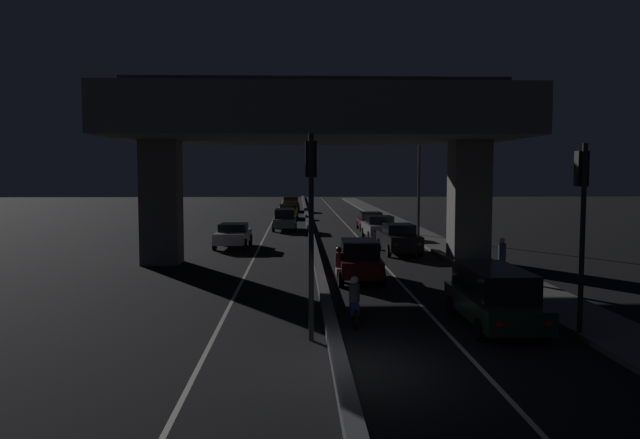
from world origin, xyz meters
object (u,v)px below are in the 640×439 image
at_px(car_dark_red_fifth, 371,221).
at_px(pedestrian_on_sidewalk, 502,258).
at_px(car_dark_red_second, 360,260).
at_px(motorcycle_white_filtering_mid, 339,269).
at_px(car_black_third, 399,238).
at_px(car_white_lead_oncoming, 233,235).
at_px(traffic_light_right_of_median, 582,206).
at_px(car_silver_fourth, 379,227).
at_px(motorcycle_blue_filtering_near, 354,304).
at_px(traffic_light_left_of_median, 311,201).
at_px(street_lamp, 414,168).
at_px(car_dark_red_fourth_oncoming, 291,204).
at_px(car_grey_second_oncoming, 285,219).
at_px(car_dark_green_lead, 494,295).
at_px(car_taxi_yellow_third_oncoming, 288,211).

height_order(car_dark_red_fifth, pedestrian_on_sidewalk, pedestrian_on_sidewalk).
height_order(car_dark_red_second, motorcycle_white_filtering_mid, car_dark_red_second).
xyz_separation_m(car_black_third, car_white_lead_oncoming, (-9.46, 3.02, -0.07)).
relative_size(traffic_light_right_of_median, car_dark_red_fifth, 1.29).
relative_size(car_silver_fourth, car_white_lead_oncoming, 1.02).
relative_size(car_dark_red_second, car_white_lead_oncoming, 0.96).
bearing_deg(motorcycle_blue_filtering_near, car_dark_red_second, -5.08).
bearing_deg(traffic_light_left_of_median, motorcycle_blue_filtering_near, 52.02).
distance_m(traffic_light_right_of_median, street_lamp, 26.23).
xyz_separation_m(traffic_light_left_of_median, motorcycle_blue_filtering_near, (1.32, 1.69, -3.13)).
xyz_separation_m(traffic_light_right_of_median, car_dark_red_fourth_oncoming, (-8.39, 55.85, -2.72)).
xyz_separation_m(car_dark_red_second, car_dark_red_fourth_oncoming, (-3.33, 46.73, -0.01)).
bearing_deg(motorcycle_white_filtering_mid, car_silver_fourth, -11.61).
height_order(street_lamp, motorcycle_blue_filtering_near, street_lamp).
xyz_separation_m(car_grey_second_oncoming, motorcycle_white_filtering_mid, (2.64, -23.66, -0.23)).
relative_size(street_lamp, car_dark_red_second, 2.00).
bearing_deg(car_dark_red_second, pedestrian_on_sidewalk, -97.65).
height_order(street_lamp, car_silver_fourth, street_lamp).
bearing_deg(car_grey_second_oncoming, car_black_third, 25.32).
relative_size(car_black_third, car_dark_red_fourth_oncoming, 1.14).
bearing_deg(traffic_light_left_of_median, car_dark_red_second, 76.34).
bearing_deg(motorcycle_white_filtering_mid, car_grey_second_oncoming, 7.61).
xyz_separation_m(car_white_lead_oncoming, pedestrian_on_sidewalk, (12.10, -12.56, 0.27)).
distance_m(car_dark_red_second, car_black_third, 9.13).
height_order(street_lamp, car_dark_green_lead, street_lamp).
bearing_deg(pedestrian_on_sidewalk, car_taxi_yellow_third_oncoming, 104.15).
relative_size(car_dark_green_lead, motorcycle_blue_filtering_near, 2.47).
xyz_separation_m(car_silver_fourth, motorcycle_white_filtering_mid, (-3.86, -16.91, -0.16)).
xyz_separation_m(car_black_third, car_silver_fourth, (-0.09, 7.40, -0.04)).
distance_m(car_black_third, motorcycle_blue_filtering_near, 16.53).
bearing_deg(traffic_light_left_of_median, car_grey_second_oncoming, 92.41).
distance_m(car_silver_fourth, pedestrian_on_sidewalk, 17.16).
relative_size(street_lamp, pedestrian_on_sidewalk, 4.77).
bearing_deg(motorcycle_white_filtering_mid, car_dark_green_lead, -148.45).
relative_size(car_dark_green_lead, car_silver_fourth, 1.11).
bearing_deg(car_dark_green_lead, car_taxi_yellow_third_oncoming, 8.61).
bearing_deg(car_dark_red_fifth, traffic_light_right_of_median, -176.20).
relative_size(traffic_light_left_of_median, car_dark_red_second, 1.36).
xyz_separation_m(traffic_light_right_of_median, car_white_lead_oncoming, (-11.49, 20.76, -2.82)).
bearing_deg(car_black_third, motorcycle_white_filtering_mid, 155.35).
bearing_deg(car_dark_red_fourth_oncoming, street_lamp, 16.82).
xyz_separation_m(car_silver_fourth, motorcycle_blue_filtering_near, (-3.84, -23.45, -0.19)).
bearing_deg(car_taxi_yellow_third_oncoming, pedestrian_on_sidewalk, 12.60).
height_order(car_black_third, car_white_lead_oncoming, car_black_third).
relative_size(motorcycle_blue_filtering_near, pedestrian_on_sidewalk, 1.14).
xyz_separation_m(car_black_third, motorcycle_blue_filtering_near, (-3.94, -16.05, -0.23)).
bearing_deg(car_dark_red_fourth_oncoming, pedestrian_on_sidewalk, 11.07).
relative_size(car_black_third, car_silver_fourth, 1.14).
distance_m(street_lamp, car_white_lead_oncoming, 13.65).
height_order(traffic_light_left_of_median, car_white_lead_oncoming, traffic_light_left_of_median).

